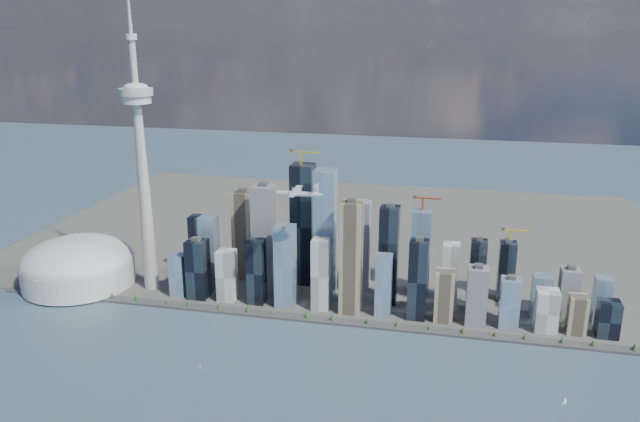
% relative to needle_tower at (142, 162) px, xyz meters
% --- Properties ---
extents(ground, '(4000.00, 4000.00, 0.00)m').
position_rel_needle_tower_xyz_m(ground, '(300.00, -310.00, -235.84)').
color(ground, '#36495F').
rests_on(ground, ground).
extents(seawall, '(1100.00, 22.00, 4.00)m').
position_rel_needle_tower_xyz_m(seawall, '(300.00, -60.00, -233.84)').
color(seawall, '#383838').
rests_on(seawall, ground).
extents(land, '(1400.00, 900.00, 3.00)m').
position_rel_needle_tower_xyz_m(land, '(300.00, 390.00, -234.34)').
color(land, '#4C4C47').
rests_on(land, ground).
extents(shoreline_trees, '(960.53, 7.20, 8.80)m').
position_rel_needle_tower_xyz_m(shoreline_trees, '(300.00, -60.00, -227.06)').
color(shoreline_trees, '#3F2D1E').
rests_on(shoreline_trees, seawall).
extents(skyscraper_cluster, '(736.00, 142.00, 249.19)m').
position_rel_needle_tower_xyz_m(skyscraper_cluster, '(359.62, 26.82, -158.70)').
color(skyscraper_cluster, black).
rests_on(skyscraper_cluster, land).
extents(needle_tower, '(56.00, 56.00, 550.50)m').
position_rel_needle_tower_xyz_m(needle_tower, '(0.00, 0.00, 0.00)').
color(needle_tower, '#A4A49F').
rests_on(needle_tower, land).
extents(dome_stadium, '(200.00, 200.00, 86.00)m').
position_rel_needle_tower_xyz_m(dome_stadium, '(-140.00, -10.00, -196.40)').
color(dome_stadium, silver).
rests_on(dome_stadium, land).
extents(airplane, '(76.02, 67.16, 18.55)m').
position_rel_needle_tower_xyz_m(airplane, '(296.88, -81.81, -16.43)').
color(airplane, silver).
rests_on(airplane, ground).
extents(sailboat_west, '(5.86, 3.07, 8.19)m').
position_rel_needle_tower_xyz_m(sailboat_west, '(192.41, -235.57, -233.21)').
color(sailboat_west, silver).
rests_on(sailboat_west, ground).
extents(sailboat_east, '(6.80, 4.15, 9.72)m').
position_rel_needle_tower_xyz_m(sailboat_east, '(679.63, -218.19, -232.72)').
color(sailboat_east, silver).
rests_on(sailboat_east, ground).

